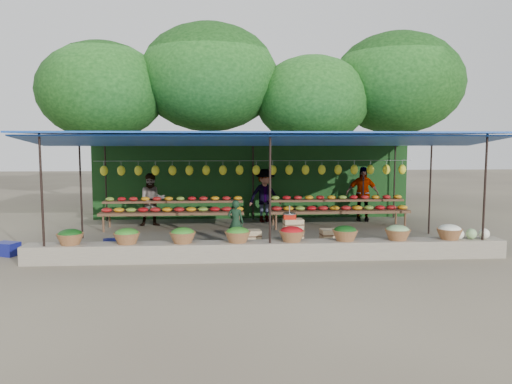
{
  "coord_description": "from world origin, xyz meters",
  "views": [
    {
      "loc": [
        -1.04,
        -13.54,
        2.63
      ],
      "look_at": [
        -0.09,
        0.2,
        1.2
      ],
      "focal_mm": 35.0,
      "sensor_mm": 36.0,
      "label": 1
    }
  ],
  "objects": [
    {
      "name": "blue_crate_back",
      "position": [
        -3.6,
        -1.71,
        0.15
      ],
      "size": [
        0.56,
        0.45,
        0.3
      ],
      "primitive_type": "cube",
      "rotation": [
        0.0,
        0.0,
        0.21
      ],
      "color": "navy",
      "rests_on": "ground"
    },
    {
      "name": "ground",
      "position": [
        0.0,
        0.0,
        0.0
      ],
      "size": [
        60.0,
        60.0,
        0.0
      ],
      "primitive_type": "plane",
      "color": "brown",
      "rests_on": "ground"
    },
    {
      "name": "vendor_seated",
      "position": [
        -0.7,
        -1.13,
        0.57
      ],
      "size": [
        0.48,
        0.38,
        1.14
      ],
      "primitive_type": "imported",
      "rotation": [
        0.0,
        0.0,
        2.85
      ],
      "color": "#16321E",
      "rests_on": "ground"
    },
    {
      "name": "fruit_table_left",
      "position": [
        -2.49,
        1.35,
        0.61
      ],
      "size": [
        4.21,
        0.95,
        0.93
      ],
      "color": "#523520",
      "rests_on": "ground"
    },
    {
      "name": "customer_mid",
      "position": [
        0.35,
        2.36,
        0.86
      ],
      "size": [
        1.24,
        0.93,
        1.71
      ],
      "primitive_type": "imported",
      "rotation": [
        0.0,
        0.0,
        0.29
      ],
      "color": "slate",
      "rests_on": "ground"
    },
    {
      "name": "netting_backdrop",
      "position": [
        0.0,
        3.15,
        1.25
      ],
      "size": [
        10.6,
        0.06,
        2.5
      ],
      "primitive_type": "cube",
      "color": "#1D4518",
      "rests_on": "ground"
    },
    {
      "name": "crate_counter",
      "position": [
        0.62,
        -1.92,
        0.31
      ],
      "size": [
        2.38,
        0.37,
        0.77
      ],
      "color": "tan",
      "rests_on": "ground"
    },
    {
      "name": "customer_left",
      "position": [
        -3.17,
        1.79,
        0.81
      ],
      "size": [
        0.9,
        0.77,
        1.63
      ],
      "primitive_type": "imported",
      "rotation": [
        0.0,
        0.0,
        0.21
      ],
      "color": "slate",
      "rests_on": "ground"
    },
    {
      "name": "blue_crate_front",
      "position": [
        -5.97,
        -1.94,
        0.15
      ],
      "size": [
        0.6,
        0.52,
        0.3
      ],
      "primitive_type": "cube",
      "rotation": [
        0.0,
        0.0,
        -0.37
      ],
      "color": "navy",
      "rests_on": "ground"
    },
    {
      "name": "stone_curb",
      "position": [
        0.0,
        -2.75,
        0.2
      ],
      "size": [
        10.6,
        0.55,
        0.4
      ],
      "primitive_type": "cube",
      "color": "slate",
      "rests_on": "ground"
    },
    {
      "name": "produce_baskets",
      "position": [
        -0.1,
        -2.75,
        0.56
      ],
      "size": [
        8.98,
        0.58,
        0.34
      ],
      "color": "brown",
      "rests_on": "stone_curb"
    },
    {
      "name": "customer_right",
      "position": [
        3.55,
        2.36,
        0.89
      ],
      "size": [
        1.11,
        0.64,
        1.78
      ],
      "primitive_type": "imported",
      "rotation": [
        0.0,
        0.0,
        -0.21
      ],
      "color": "slate",
      "rests_on": "ground"
    },
    {
      "name": "tree_row",
      "position": [
        0.5,
        6.09,
        4.7
      ],
      "size": [
        16.51,
        5.5,
        7.12
      ],
      "color": "#3D2A16",
      "rests_on": "ground"
    },
    {
      "name": "fruit_table_right",
      "position": [
        2.51,
        1.35,
        0.61
      ],
      "size": [
        4.21,
        0.95,
        0.93
      ],
      "color": "#523520",
      "rests_on": "ground"
    },
    {
      "name": "weighing_scale",
      "position": [
        0.56,
        -1.92,
        0.85
      ],
      "size": [
        0.31,
        0.31,
        0.33
      ],
      "color": "#B11D0E",
      "rests_on": "crate_counter"
    },
    {
      "name": "stall_canopy",
      "position": [
        0.0,
        0.07,
        2.67
      ],
      "size": [
        10.8,
        6.6,
        2.82
      ],
      "color": "black",
      "rests_on": "ground"
    }
  ]
}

